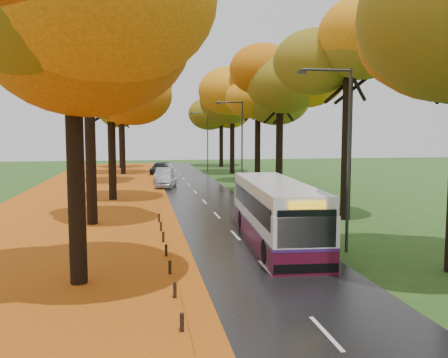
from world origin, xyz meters
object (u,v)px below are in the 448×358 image
object	(u,v)px
streetlamp_mid	(239,139)
streetlamp_far	(206,137)
car_white	(166,180)
car_silver	(164,175)
car_dark	(160,168)
bus	(275,211)
streetlamp_near	(344,145)

from	to	relation	value
streetlamp_mid	streetlamp_far	xyz separation A→B (m)	(0.00, 22.00, 0.00)
car_white	car_silver	world-z (taller)	car_silver
streetlamp_mid	car_white	bearing A→B (deg)	147.64
car_silver	car_dark	size ratio (longest dim) A/B	0.98
streetlamp_far	car_silver	world-z (taller)	streetlamp_far
car_silver	car_dark	xyz separation A→B (m)	(-0.00, 10.60, -0.07)
car_white	car_dark	xyz separation A→B (m)	(0.00, 15.26, 0.00)
car_white	bus	bearing A→B (deg)	-65.83
streetlamp_near	car_dark	world-z (taller)	streetlamp_near
streetlamp_far	car_dark	bearing A→B (deg)	-156.38
streetlamp_mid	car_dark	size ratio (longest dim) A/B	1.70
streetlamp_near	car_white	bearing A→B (deg)	103.62
streetlamp_mid	bus	distance (m)	20.14
streetlamp_near	car_silver	bearing A→B (deg)	101.60
car_silver	car_dark	world-z (taller)	car_silver
streetlamp_near	bus	bearing A→B (deg)	136.60
car_dark	car_white	bearing A→B (deg)	-77.27
streetlamp_near	car_white	size ratio (longest dim) A/B	1.99
streetlamp_mid	car_dark	world-z (taller)	streetlamp_mid
streetlamp_mid	bus	xyz separation A→B (m)	(-2.38, -19.75, -3.16)
bus	car_white	bearing A→B (deg)	103.40
streetlamp_far	car_silver	xyz separation A→B (m)	(-6.29, -13.35, -3.91)
streetlamp_near	bus	distance (m)	4.55
bus	car_dark	world-z (taller)	bus
car_white	car_dark	size ratio (longest dim) A/B	0.85
car_white	car_silver	size ratio (longest dim) A/B	0.87
bus	car_dark	bearing A→B (deg)	99.76
streetlamp_mid	car_white	distance (m)	8.46
streetlamp_mid	streetlamp_far	distance (m)	22.00
bus	streetlamp_far	bearing A→B (deg)	90.77
streetlamp_far	car_white	xyz separation A→B (m)	(-6.30, -18.01, -3.99)
streetlamp_near	streetlamp_far	xyz separation A→B (m)	(0.00, 44.00, 0.00)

